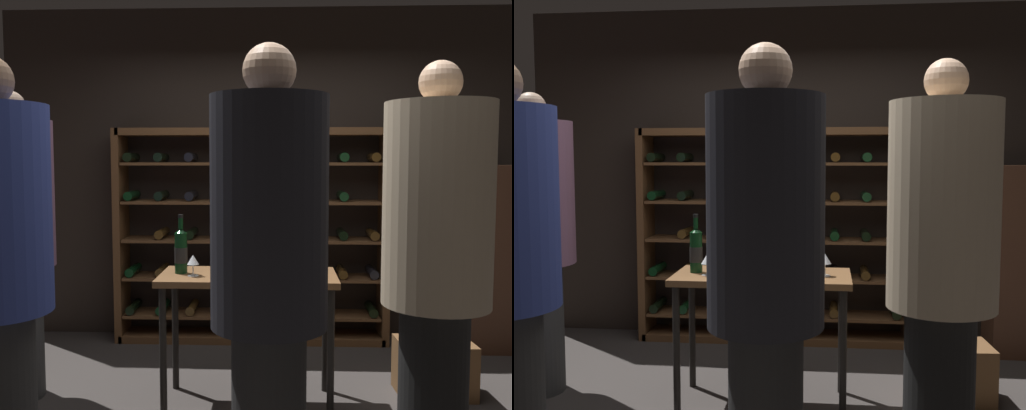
% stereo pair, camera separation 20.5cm
% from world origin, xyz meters
% --- Properties ---
extents(back_wall, '(4.64, 0.10, 2.85)m').
position_xyz_m(back_wall, '(0.00, 1.79, 1.43)').
color(back_wall, black).
rests_on(back_wall, ground).
extents(wine_rack, '(2.31, 0.32, 1.82)m').
position_xyz_m(wine_rack, '(-0.15, 1.58, 0.90)').
color(wine_rack, brown).
rests_on(wine_rack, ground).
extents(tasting_table, '(1.11, 0.51, 0.84)m').
position_xyz_m(tasting_table, '(-0.10, 0.31, 0.73)').
color(tasting_table, brown).
rests_on(tasting_table, ground).
extents(person_bystander_dark_jacket, '(0.51, 0.52, 1.99)m').
position_xyz_m(person_bystander_dark_jacket, '(-1.61, 0.33, 1.10)').
color(person_bystander_dark_jacket, '#2E2E2E').
rests_on(person_bystander_dark_jacket, ground).
extents(person_guest_khaki, '(0.50, 0.50, 2.01)m').
position_xyz_m(person_guest_khaki, '(0.83, -0.57, 1.11)').
color(person_guest_khaki, black).
rests_on(person_guest_khaki, ground).
extents(person_guest_plum_blouse, '(0.48, 0.48, 2.02)m').
position_xyz_m(person_guest_plum_blouse, '(0.06, -0.94, 1.12)').
color(person_guest_plum_blouse, '#242424').
rests_on(person_guest_plum_blouse, ground).
extents(wine_crate, '(0.50, 0.37, 0.36)m').
position_xyz_m(wine_crate, '(1.12, 0.48, 0.18)').
color(wine_crate, brown).
rests_on(wine_crate, ground).
extents(display_cabinet, '(0.44, 0.36, 1.51)m').
position_xyz_m(display_cabinet, '(1.82, 1.43, 0.76)').
color(display_cabinet, '#4C2D1E').
rests_on(display_cabinet, ground).
extents(wine_bottle_gold_foil, '(0.08, 0.08, 0.38)m').
position_xyz_m(wine_bottle_gold_foil, '(-0.53, 0.32, 0.98)').
color(wine_bottle_gold_foil, black).
rests_on(wine_bottle_gold_foil, tasting_table).
extents(wine_bottle_red_label, '(0.07, 0.07, 0.36)m').
position_xyz_m(wine_bottle_red_label, '(-0.26, 0.48, 0.96)').
color(wine_bottle_red_label, black).
rests_on(wine_bottle_red_label, tasting_table).
extents(wine_bottle_amber_reserve, '(0.08, 0.08, 0.37)m').
position_xyz_m(wine_bottle_amber_reserve, '(0.07, 0.43, 0.97)').
color(wine_bottle_amber_reserve, '#4C3314').
rests_on(wine_bottle_amber_reserve, tasting_table).
extents(wine_glass_stemmed_left, '(0.08, 0.08, 0.14)m').
position_xyz_m(wine_glass_stemmed_left, '(0.29, 0.28, 0.94)').
color(wine_glass_stemmed_left, silver).
rests_on(wine_glass_stemmed_left, tasting_table).
extents(wine_glass_stemmed_center, '(0.07, 0.07, 0.13)m').
position_xyz_m(wine_glass_stemmed_center, '(-0.44, 0.23, 0.93)').
color(wine_glass_stemmed_center, silver).
rests_on(wine_glass_stemmed_center, tasting_table).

